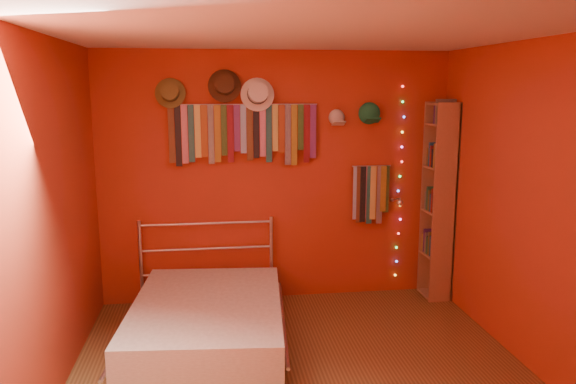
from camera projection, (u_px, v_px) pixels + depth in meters
name	position (u px, v px, depth m)	size (l,w,h in m)	color
ground	(305.00, 382.00, 4.15)	(3.50, 3.50, 0.00)	brown
back_wall	(277.00, 178.00, 5.62)	(3.50, 0.02, 2.50)	#9D3119
right_wall	(539.00, 210.00, 4.15)	(0.02, 3.50, 2.50)	#9D3119
left_wall	(43.00, 226.00, 3.68)	(0.02, 3.50, 2.50)	#9D3119
ceiling	(307.00, 32.00, 3.68)	(3.50, 3.50, 0.02)	white
tie_rack	(243.00, 131.00, 5.42)	(1.45, 0.03, 0.60)	silver
small_tie_rack	(371.00, 192.00, 5.71)	(0.40, 0.03, 0.60)	silver
fedora_olive	(170.00, 92.00, 5.23)	(0.29, 0.16, 0.28)	brown
fedora_brown	(225.00, 85.00, 5.29)	(0.31, 0.17, 0.31)	#422817
fedora_white	(258.00, 94.00, 5.34)	(0.33, 0.18, 0.32)	white
cap_white	(337.00, 118.00, 5.54)	(0.17, 0.21, 0.17)	silver
cap_green	(369.00, 114.00, 5.57)	(0.20, 0.25, 0.20)	#1B7B48
fairy_lights	(400.00, 184.00, 5.77)	(0.06, 0.02, 1.99)	#FF3333
reading_lamp	(399.00, 202.00, 5.61)	(0.07, 0.28, 0.08)	silver
bookshelf	(442.00, 200.00, 5.67)	(0.25, 0.34, 2.00)	#906041
bed	(208.00, 321.00, 4.73)	(1.47, 1.86, 0.87)	silver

